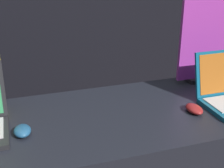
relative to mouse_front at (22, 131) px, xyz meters
The scene contains 3 objects.
mouse_front is the anchor object (origin of this frame).
mouse_back 0.75m from the mouse_front, ahead, with size 0.06×0.10×0.03m.
promo_stand_back 1.05m from the mouse_front, 15.44° to the left, with size 0.32×0.07×0.45m.
Camera 1 is at (-0.37, -0.85, 1.55)m, focal length 50.00 mm.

